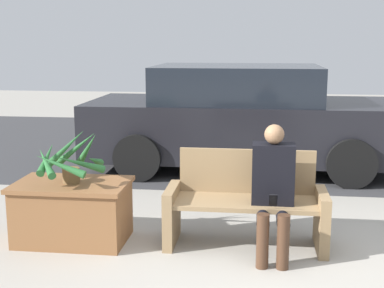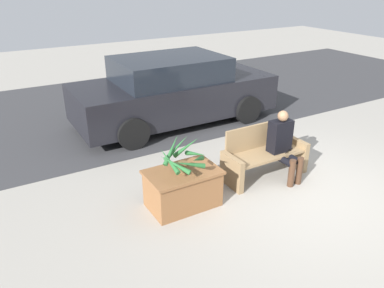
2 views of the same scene
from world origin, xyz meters
name	(u,v)px [view 1 (image 1 of 2)]	position (x,y,z in m)	size (l,w,h in m)	color
ground_plane	(279,283)	(0.00, 0.00, 0.00)	(30.00, 30.00, 0.00)	#9E998E
road_surface	(268,146)	(0.00, 5.46, 0.00)	(20.00, 6.00, 0.01)	#38383A
bench	(246,204)	(-0.28, 0.80, 0.38)	(1.45, 0.55, 0.85)	#8C704C
person_seated	(273,186)	(-0.05, 0.61, 0.61)	(0.37, 0.59, 1.14)	black
planter_box	(73,210)	(-1.89, 0.67, 0.30)	(1.05, 0.66, 0.57)	brown
potted_plant	(70,159)	(-1.89, 0.66, 0.79)	(0.69, 0.64, 0.48)	brown
parked_car	(242,119)	(-0.41, 3.77, 0.74)	(4.46, 1.98, 1.50)	black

